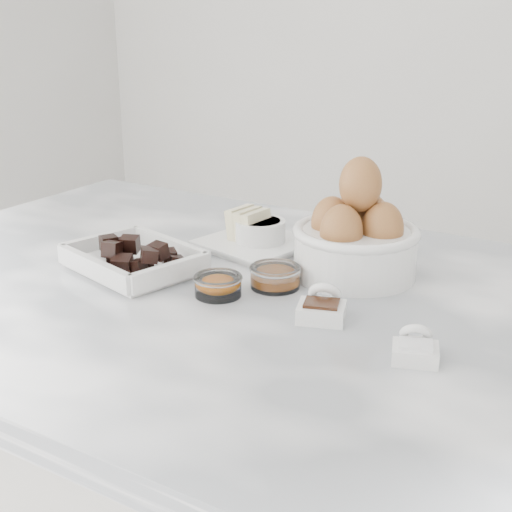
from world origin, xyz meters
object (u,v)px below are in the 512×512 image
at_px(vanilla_spoon, 322,307).
at_px(chocolate_dish, 133,256).
at_px(egg_bowl, 356,238).
at_px(butter_plate, 254,236).
at_px(salt_spoon, 415,348).
at_px(honey_bowl, 275,276).
at_px(zest_bowl, 218,284).
at_px(sugar_ramekin, 260,233).

bearing_deg(vanilla_spoon, chocolate_dish, 178.31).
distance_m(egg_bowl, vanilla_spoon, 0.17).
height_order(butter_plate, salt_spoon, butter_plate).
height_order(honey_bowl, zest_bowl, honey_bowl).
relative_size(chocolate_dish, salt_spoon, 3.09).
relative_size(chocolate_dish, egg_bowl, 1.22).
distance_m(sugar_ramekin, zest_bowl, 0.20).
bearing_deg(vanilla_spoon, butter_plate, 139.27).
bearing_deg(salt_spoon, sugar_ramekin, 145.80).
relative_size(egg_bowl, zest_bowl, 2.72).
bearing_deg(sugar_ramekin, butter_plate, -163.13).
bearing_deg(chocolate_dish, salt_spoon, -6.69).
bearing_deg(sugar_ramekin, zest_bowl, -75.17).
bearing_deg(egg_bowl, chocolate_dish, -152.49).
distance_m(vanilla_spoon, salt_spoon, 0.15).
xyz_separation_m(sugar_ramekin, honey_bowl, (0.10, -0.13, -0.01)).
distance_m(chocolate_dish, honey_bowl, 0.22).
xyz_separation_m(chocolate_dish, sugar_ramekin, (0.11, 0.18, 0.00)).
relative_size(butter_plate, vanilla_spoon, 2.17).
height_order(chocolate_dish, vanilla_spoon, chocolate_dish).
xyz_separation_m(sugar_ramekin, vanilla_spoon, (0.21, -0.19, -0.01)).
bearing_deg(chocolate_dish, egg_bowl, 27.51).
distance_m(zest_bowl, vanilla_spoon, 0.15).
height_order(honey_bowl, vanilla_spoon, vanilla_spoon).
height_order(butter_plate, vanilla_spoon, butter_plate).
distance_m(sugar_ramekin, salt_spoon, 0.42).
relative_size(sugar_ramekin, egg_bowl, 0.44).
height_order(chocolate_dish, honey_bowl, chocolate_dish).
bearing_deg(sugar_ramekin, egg_bowl, -9.20).
height_order(butter_plate, zest_bowl, butter_plate).
xyz_separation_m(chocolate_dish, vanilla_spoon, (0.32, -0.01, -0.01)).
height_order(sugar_ramekin, zest_bowl, sugar_ramekin).
bearing_deg(honey_bowl, salt_spoon, -23.25).
distance_m(butter_plate, sugar_ramekin, 0.01).
bearing_deg(salt_spoon, honey_bowl, 156.75).
xyz_separation_m(butter_plate, egg_bowl, (0.19, -0.03, 0.04)).
relative_size(egg_bowl, vanilla_spoon, 2.19).
bearing_deg(honey_bowl, zest_bowl, -127.51).
bearing_deg(egg_bowl, butter_plate, 172.23).
bearing_deg(butter_plate, egg_bowl, -7.77).
height_order(egg_bowl, salt_spoon, egg_bowl).
height_order(zest_bowl, salt_spoon, salt_spoon).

